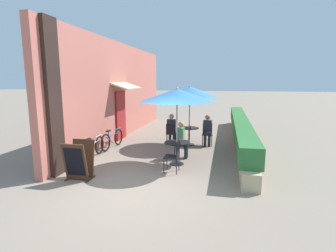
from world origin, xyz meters
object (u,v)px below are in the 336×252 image
coffee_cup_near (180,141)px  bicycle_leaning (93,148)px  seated_patron_mid_left (172,128)px  coffee_cup_mid (190,127)px  patio_umbrella_mid (190,92)px  cafe_chair_mid_right (207,133)px  bicycle_second (112,139)px  patio_table_mid (189,132)px  patio_umbrella_near (177,95)px  cafe_chair_near_left (179,143)px  cafe_chair_near_right (174,155)px  seated_patron_mid_right (207,129)px  menu_board (79,160)px  cafe_chair_mid_left (171,132)px  patio_table_near (177,148)px  seated_patron_near_left (182,138)px

coffee_cup_near → bicycle_leaning: 2.99m
seated_patron_mid_left → coffee_cup_mid: 0.78m
patio_umbrella_mid → bicycle_leaning: (-2.91, -2.52, -1.81)m
cafe_chair_mid_right → bicycle_leaning: size_ratio=0.52×
seated_patron_mid_left → bicycle_second: seated_patron_mid_left is taller
coffee_cup_near → patio_table_mid: size_ratio=0.12×
patio_umbrella_near → patio_table_mid: (0.04, 2.56, -1.64)m
seated_patron_mid_left → bicycle_leaning: seated_patron_mid_left is taller
cafe_chair_near_left → coffee_cup_near: 0.74m
patio_table_mid → patio_umbrella_mid: size_ratio=0.32×
cafe_chair_near_right → patio_table_mid: size_ratio=1.13×
seated_patron_mid_right → bicycle_second: 3.75m
cafe_chair_near_left → coffee_cup_near: size_ratio=9.67×
cafe_chair_near_right → seated_patron_mid_left: bearing=13.9°
bicycle_leaning → menu_board: (0.57, -1.79, 0.16)m
cafe_chair_mid_left → bicycle_leaning: size_ratio=0.52×
cafe_chair_near_right → cafe_chair_mid_right: 3.48m
coffee_cup_mid → cafe_chair_mid_left: bearing=-178.5°
patio_umbrella_near → coffee_cup_mid: 2.83m
patio_table_near → patio_umbrella_mid: size_ratio=0.32×
seated_patron_mid_left → menu_board: size_ratio=1.23×
cafe_chair_near_left → patio_umbrella_mid: bearing=177.8°
cafe_chair_mid_left → cafe_chair_mid_right: 1.46m
patio_umbrella_near → coffee_cup_near: (0.09, 0.04, -1.39)m
seated_patron_mid_left → bicycle_second: (-2.10, -1.14, -0.34)m
patio_table_near → patio_umbrella_near: (-0.00, 0.00, 1.64)m
menu_board → patio_umbrella_mid: bearing=60.5°
patio_umbrella_near → cafe_chair_near_left: (-0.06, 0.72, -1.63)m
cafe_chair_near_left → cafe_chair_mid_right: (0.82, 1.96, 0.00)m
cafe_chair_near_left → cafe_chair_near_right: 1.46m
seated_patron_near_left → patio_umbrella_mid: bearing=-178.7°
patio_table_mid → bicycle_leaning: bicycle_leaning is taller
patio_table_near → menu_board: bearing=-142.8°
coffee_cup_near → bicycle_leaning: (-2.96, 0.01, -0.41)m
cafe_chair_mid_right → patio_umbrella_mid: bearing=6.0°
seated_patron_mid_right → cafe_chair_near_left: bearing=62.3°
patio_table_near → coffee_cup_near: size_ratio=8.52×
cafe_chair_near_left → menu_board: size_ratio=0.86×
coffee_cup_mid → menu_board: 4.84m
seated_patron_near_left → cafe_chair_near_right: size_ratio=1.44×
cafe_chair_near_left → seated_patron_mid_right: seated_patron_mid_right is taller
cafe_chair_mid_left → menu_board: menu_board is taller
seated_patron_mid_right → bicycle_leaning: seated_patron_mid_right is taller
coffee_cup_near → menu_board: 2.99m
seated_patron_near_left → bicycle_second: 2.94m
coffee_cup_near → bicycle_second: size_ratio=0.05×
cafe_chair_near_right → bicycle_second: 3.57m
patio_table_near → patio_umbrella_mid: 3.04m
patio_umbrella_near → patio_umbrella_mid: size_ratio=1.00×
patio_table_near → cafe_chair_mid_left: (-0.68, 2.44, 0.01)m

